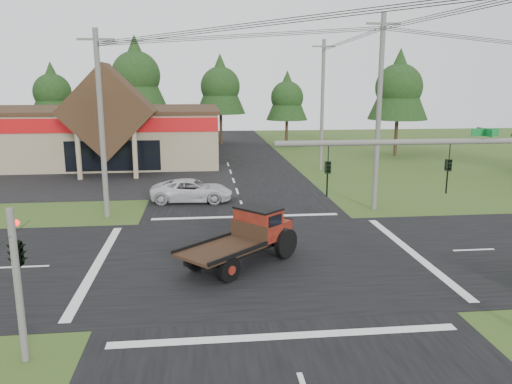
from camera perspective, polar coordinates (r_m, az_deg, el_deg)
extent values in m
plane|color=#3A4E1C|center=(22.27, 0.45, -7.60)|extent=(120.00, 120.00, 0.00)
cube|color=black|center=(22.26, 0.45, -7.58)|extent=(12.00, 120.00, 0.02)
cube|color=black|center=(22.26, 0.45, -7.57)|extent=(120.00, 12.00, 0.02)
cube|color=black|center=(42.11, -22.05, 1.08)|extent=(28.00, 14.00, 0.02)
cube|color=gray|center=(52.80, -21.21, 6.01)|extent=(30.00, 15.00, 5.00)
cube|color=#362816|center=(52.62, -21.42, 8.76)|extent=(30.40, 15.40, 0.30)
cube|color=#9B0B0E|center=(45.44, -23.76, 6.92)|extent=(30.00, 0.12, 1.20)
cube|color=#362816|center=(43.01, -16.55, 8.81)|extent=(7.78, 4.00, 7.78)
cylinder|color=gray|center=(42.11, -19.62, 4.01)|extent=(0.40, 0.40, 4.00)
cylinder|color=gray|center=(41.31, -13.67, 4.24)|extent=(0.40, 0.40, 4.00)
cube|color=black|center=(44.34, -16.03, 3.99)|extent=(8.00, 0.08, 2.60)
cylinder|color=#595651|center=(14.64, 17.86, 5.47)|extent=(8.00, 0.16, 0.16)
imported|color=black|center=(15.22, 21.06, 1.67)|extent=(0.16, 0.20, 1.00)
imported|color=black|center=(13.97, 8.17, 1.48)|extent=(0.16, 0.20, 1.00)
cube|color=#0C6626|center=(15.54, 24.72, 6.23)|extent=(0.80, 0.04, 0.22)
cylinder|color=#595651|center=(15.20, -25.56, -9.74)|extent=(0.20, 0.20, 4.40)
imported|color=black|center=(14.92, -25.84, -4.10)|extent=(0.53, 2.48, 1.00)
sphere|color=#FF0C0C|center=(15.00, -25.73, -3.20)|extent=(0.18, 0.18, 0.18)
cylinder|color=#595651|center=(29.41, -17.25, 7.23)|extent=(0.30, 0.30, 10.50)
cube|color=#595651|center=(29.40, -17.85, 16.28)|extent=(2.00, 0.12, 0.12)
cylinder|color=#595651|center=(30.68, 13.84, 8.56)|extent=(0.30, 0.30, 11.50)
cube|color=#595651|center=(30.79, 14.36, 18.15)|extent=(2.00, 0.12, 0.12)
cylinder|color=#595651|center=(44.08, 7.58, 9.67)|extent=(0.30, 0.30, 11.20)
cube|color=#595651|center=(44.14, 7.77, 16.17)|extent=(2.00, 0.12, 0.12)
cylinder|color=#332316|center=(65.45, -21.92, 6.37)|extent=(0.36, 0.36, 3.50)
cone|color=black|center=(65.19, -22.28, 10.78)|extent=(5.60, 5.60, 6.60)
sphere|color=black|center=(65.20, -22.26, 10.52)|extent=(4.40, 4.40, 4.40)
cylinder|color=#332316|center=(62.47, -13.27, 7.17)|extent=(0.36, 0.36, 4.55)
cone|color=black|center=(62.25, -13.58, 13.19)|extent=(7.28, 7.28, 8.58)
sphere|color=black|center=(62.24, -13.56, 12.83)|extent=(5.72, 5.72, 5.72)
cylinder|color=#332316|center=(63.08, -4.03, 7.19)|extent=(0.36, 0.36, 3.85)
cone|color=black|center=(62.83, -4.11, 12.24)|extent=(6.16, 6.16, 7.26)
sphere|color=black|center=(62.83, -4.10, 11.94)|extent=(4.84, 4.84, 4.84)
cylinder|color=#332316|center=(61.97, 3.52, 6.78)|extent=(0.36, 0.36, 3.15)
cone|color=black|center=(61.69, 3.57, 10.99)|extent=(5.04, 5.04, 5.94)
sphere|color=black|center=(61.70, 3.57, 10.73)|extent=(3.96, 3.96, 3.96)
cylinder|color=#332316|center=(55.04, 15.69, 6.00)|extent=(0.36, 0.36, 3.85)
cone|color=black|center=(54.74, 16.03, 11.79)|extent=(6.16, 6.16, 7.26)
sphere|color=black|center=(54.75, 16.01, 11.44)|extent=(4.84, 4.84, 4.84)
imported|color=silver|center=(32.79, -7.34, 0.18)|extent=(5.43, 2.81, 1.46)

